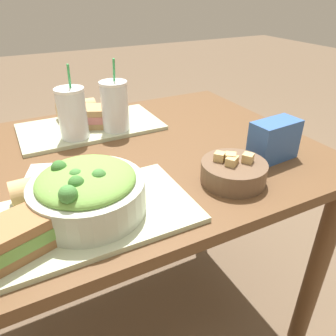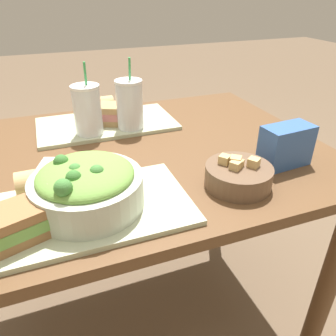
{
  "view_description": "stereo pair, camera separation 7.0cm",
  "coord_description": "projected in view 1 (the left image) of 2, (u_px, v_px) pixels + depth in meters",
  "views": [
    {
      "loc": [
        -0.25,
        -0.81,
        1.17
      ],
      "look_at": [
        0.03,
        -0.27,
        0.82
      ],
      "focal_mm": 35.0,
      "sensor_mm": 36.0,
      "label": 1
    },
    {
      "loc": [
        -0.19,
        -0.84,
        1.17
      ],
      "look_at": [
        0.03,
        -0.27,
        0.82
      ],
      "focal_mm": 35.0,
      "sensor_mm": 36.0,
      "label": 2
    }
  ],
  "objects": [
    {
      "name": "salad_bowl",
      "position": [
        87.0,
        191.0,
        0.66
      ],
      "size": [
        0.23,
        0.23,
        0.11
      ],
      "color": "beige",
      "rests_on": "tray_near"
    },
    {
      "name": "sandwich_near",
      "position": [
        7.0,
        241.0,
        0.56
      ],
      "size": [
        0.17,
        0.13,
        0.06
      ],
      "rotation": [
        0.0,
        0.0,
        0.33
      ],
      "color": "olive",
      "rests_on": "tray_near"
    },
    {
      "name": "chip_bag",
      "position": [
        274.0,
        140.0,
        0.89
      ],
      "size": [
        0.14,
        0.08,
        0.11
      ],
      "rotation": [
        0.0,
        0.0,
        0.08
      ],
      "color": "#335BA3",
      "rests_on": "dining_table"
    },
    {
      "name": "drink_cup_red",
      "position": [
        115.0,
        108.0,
        1.03
      ],
      "size": [
        0.09,
        0.09,
        0.22
      ],
      "color": "silver",
      "rests_on": "tray_far"
    },
    {
      "name": "sandwich_far",
      "position": [
        86.0,
        117.0,
        1.08
      ],
      "size": [
        0.17,
        0.14,
        0.06
      ],
      "rotation": [
        0.0,
        0.0,
        -0.43
      ],
      "color": "tan",
      "rests_on": "tray_far"
    },
    {
      "name": "baguette_far",
      "position": [
        77.0,
        109.0,
        1.15
      ],
      "size": [
        0.13,
        0.07,
        0.06
      ],
      "rotation": [
        0.0,
        0.0,
        1.6
      ],
      "color": "tan",
      "rests_on": "tray_far"
    },
    {
      "name": "dining_table",
      "position": [
        119.0,
        187.0,
        0.99
      ],
      "size": [
        1.17,
        0.83,
        0.74
      ],
      "color": "brown",
      "rests_on": "ground_plane"
    },
    {
      "name": "tray_near",
      "position": [
        85.0,
        217.0,
        0.68
      ],
      "size": [
        0.46,
        0.26,
        0.01
      ],
      "color": "#B2BC99",
      "rests_on": "dining_table"
    },
    {
      "name": "baguette_near",
      "position": [
        47.0,
        187.0,
        0.71
      ],
      "size": [
        0.14,
        0.06,
        0.06
      ],
      "rotation": [
        0.0,
        0.0,
        1.59
      ],
      "color": "tan",
      "rests_on": "tray_near"
    },
    {
      "name": "ground_plane",
      "position": [
        131.0,
        319.0,
        1.3
      ],
      "size": [
        12.0,
        12.0,
        0.0
      ],
      "primitive_type": "plane",
      "color": "brown"
    },
    {
      "name": "drink_cup_dark",
      "position": [
        73.0,
        115.0,
        0.98
      ],
      "size": [
        0.09,
        0.09,
        0.22
      ],
      "color": "silver",
      "rests_on": "tray_far"
    },
    {
      "name": "tray_far",
      "position": [
        91.0,
        127.0,
        1.1
      ],
      "size": [
        0.46,
        0.26,
        0.01
      ],
      "color": "#B2BC99",
      "rests_on": "dining_table"
    },
    {
      "name": "soup_bowl",
      "position": [
        233.0,
        171.0,
        0.8
      ],
      "size": [
        0.16,
        0.16,
        0.07
      ],
      "color": "brown",
      "rests_on": "dining_table"
    },
    {
      "name": "napkin_folded",
      "position": [
        51.0,
        171.0,
        0.85
      ],
      "size": [
        0.14,
        0.12,
        0.0
      ],
      "color": "silver",
      "rests_on": "dining_table"
    }
  ]
}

